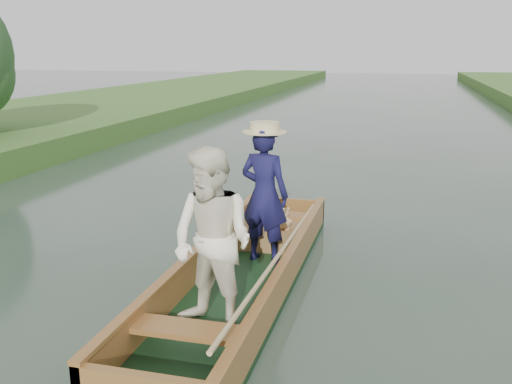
# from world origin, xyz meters

# --- Properties ---
(ground) EXTENTS (120.00, 120.00, 0.00)m
(ground) POSITION_xyz_m (0.00, 0.00, 0.00)
(ground) COLOR #283D30
(ground) RESTS_ON ground
(trees_far) EXTENTS (22.09, 8.66, 4.29)m
(trees_far) POSITION_xyz_m (0.14, 7.75, 2.42)
(trees_far) COLOR #47331E
(trees_far) RESTS_ON ground
(punt) EXTENTS (1.12, 5.00, 1.76)m
(punt) POSITION_xyz_m (0.04, -0.20, 0.59)
(punt) COLOR black
(punt) RESTS_ON ground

